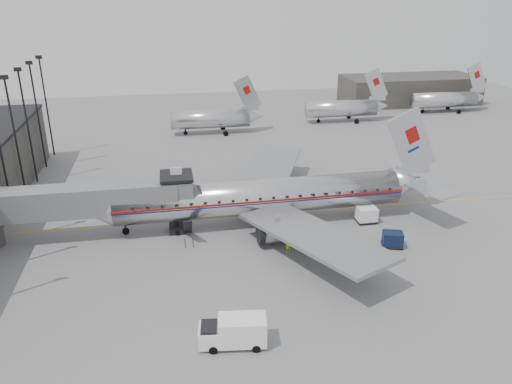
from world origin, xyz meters
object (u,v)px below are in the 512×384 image
baggage_cart_white (367,215)px  baggage_cart_navy (393,239)px  service_van (234,331)px  ramp_worker (288,244)px  airliner (268,196)px

baggage_cart_white → baggage_cart_navy: bearing=-86.5°
service_van → ramp_worker: size_ratio=3.31×
baggage_cart_navy → ramp_worker: bearing=-169.4°
service_van → airliner: bearing=78.9°
airliner → baggage_cart_navy: (11.33, -7.92, -2.28)m
airliner → baggage_cart_white: (10.93, -2.00, -2.20)m
airliner → ramp_worker: size_ratio=25.36×
baggage_cart_white → service_van: bearing=-134.6°
baggage_cart_navy → ramp_worker: baggage_cart_navy is taller
service_van → baggage_cart_white: service_van is taller
service_van → baggage_cart_navy: bearing=41.1°
ramp_worker → service_van: bearing=-133.3°
baggage_cart_navy → baggage_cart_white: size_ratio=1.07×
service_van → baggage_cart_white: size_ratio=2.28×
airliner → baggage_cart_navy: bearing=-35.9°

